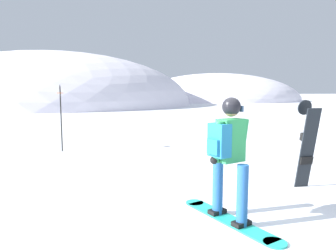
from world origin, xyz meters
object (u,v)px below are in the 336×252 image
at_px(piste_marker_near, 61,113).
at_px(rock_dark, 218,138).
at_px(snowboarder_main, 228,156).
at_px(spare_snowboard, 307,144).

relative_size(piste_marker_near, rock_dark, 2.66).
relative_size(snowboarder_main, rock_dark, 2.34).
relative_size(snowboarder_main, piste_marker_near, 0.88).
relative_size(spare_snowboard, piste_marker_near, 0.82).
height_order(snowboarder_main, spare_snowboard, snowboarder_main).
xyz_separation_m(snowboarder_main, spare_snowboard, (2.01, 1.03, -0.09)).
height_order(spare_snowboard, piste_marker_near, piste_marker_near).
bearing_deg(piste_marker_near, spare_snowboard, -45.20).
distance_m(snowboarder_main, spare_snowboard, 2.26).
height_order(piste_marker_near, rock_dark, piste_marker_near).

